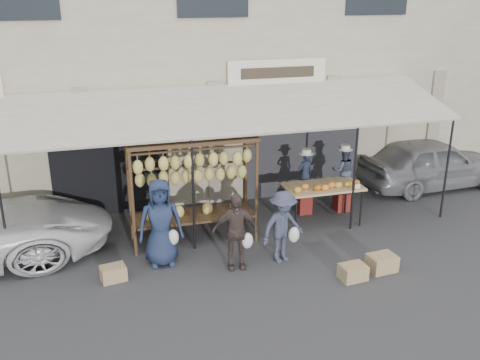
# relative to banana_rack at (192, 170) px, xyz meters

# --- Properties ---
(ground_plane) EXTENTS (90.00, 90.00, 0.00)m
(ground_plane) POSITION_rel_banana_rack_xyz_m (0.94, -1.51, -1.57)
(ground_plane) COLOR #2D2D30
(shophouse) EXTENTS (24.00, 6.15, 7.30)m
(shophouse) POSITION_rel_banana_rack_xyz_m (0.94, 4.99, 2.08)
(shophouse) COLOR #BCB197
(shophouse) RESTS_ON ground_plane
(awning) EXTENTS (10.00, 2.35, 2.92)m
(awning) POSITION_rel_banana_rack_xyz_m (0.95, 0.77, 1.00)
(awning) COLOR beige
(awning) RESTS_ON ground_plane
(banana_rack) EXTENTS (2.60, 0.90, 2.24)m
(banana_rack) POSITION_rel_banana_rack_xyz_m (0.00, 0.00, 0.00)
(banana_rack) COLOR black
(banana_rack) RESTS_ON ground_plane
(produce_table) EXTENTS (1.70, 0.90, 1.04)m
(produce_table) POSITION_rel_banana_rack_xyz_m (2.94, 0.04, -0.69)
(produce_table) COLOR tan
(produce_table) RESTS_ON ground_plane
(vendor_left) EXTENTS (0.43, 0.32, 1.06)m
(vendor_left) POSITION_rel_banana_rack_xyz_m (2.77, 0.74, -0.60)
(vendor_left) COLOR #1D2338
(vendor_left) RESTS_ON stool_left
(vendor_right) EXTENTS (0.62, 0.54, 1.09)m
(vendor_right) POSITION_rel_banana_rack_xyz_m (3.69, 0.65, -0.57)
(vendor_right) COLOR #3E475A
(vendor_right) RESTS_ON stool_right
(customer_left) EXTENTS (0.86, 0.57, 1.72)m
(customer_left) POSITION_rel_banana_rack_xyz_m (-0.79, -0.80, -0.71)
(customer_left) COLOR #1E2A47
(customer_left) RESTS_ON ground_plane
(customer_mid) EXTENTS (0.91, 0.46, 1.50)m
(customer_mid) POSITION_rel_banana_rack_xyz_m (0.53, -1.32, -0.82)
(customer_mid) COLOR #463835
(customer_mid) RESTS_ON ground_plane
(customer_right) EXTENTS (1.05, 0.79, 1.44)m
(customer_right) POSITION_rel_banana_rack_xyz_m (1.47, -1.32, -0.85)
(customer_right) COLOR #383B50
(customer_right) RESTS_ON ground_plane
(stool_left) EXTENTS (0.35, 0.35, 0.44)m
(stool_left) POSITION_rel_banana_rack_xyz_m (2.77, 0.74, -1.35)
(stool_left) COLOR maroon
(stool_left) RESTS_ON ground_plane
(stool_right) EXTENTS (0.36, 0.36, 0.46)m
(stool_right) POSITION_rel_banana_rack_xyz_m (3.69, 0.65, -1.34)
(stool_right) COLOR maroon
(stool_right) RESTS_ON ground_plane
(crate_near_a) EXTENTS (0.50, 0.40, 0.28)m
(crate_near_a) POSITION_rel_banana_rack_xyz_m (2.48, -2.34, -1.43)
(crate_near_a) COLOR tan
(crate_near_a) RESTS_ON ground_plane
(crate_near_b) EXTENTS (0.55, 0.44, 0.31)m
(crate_near_b) POSITION_rel_banana_rack_xyz_m (3.15, -2.19, -1.42)
(crate_near_b) COLOR tan
(crate_near_b) RESTS_ON ground_plane
(crate_far) EXTENTS (0.50, 0.41, 0.27)m
(crate_far) POSITION_rel_banana_rack_xyz_m (-1.74, -1.17, -1.44)
(crate_far) COLOR tan
(crate_far) RESTS_ON ground_plane
(sedan) EXTENTS (3.99, 1.78, 1.33)m
(sedan) POSITION_rel_banana_rack_xyz_m (6.68, 1.46, -0.90)
(sedan) COLOR gray
(sedan) RESTS_ON ground_plane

